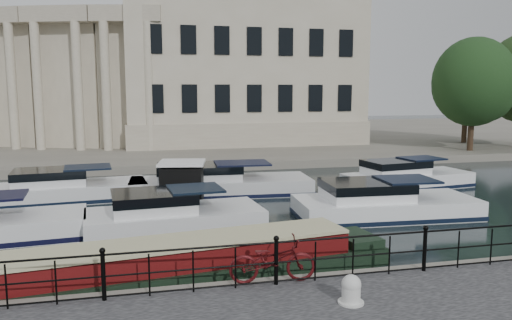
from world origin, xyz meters
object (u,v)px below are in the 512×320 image
Objects in this scene: bicycle at (272,260)px; mooring_bollard at (351,290)px; harbour_hut at (182,187)px; narrowboat at (158,273)px.

bicycle reaches higher than mooring_bollard.
bicycle is 2.10m from mooring_bollard.
mooring_bollard is at bearing -67.18° from harbour_hut.
narrowboat is at bearing 140.63° from mooring_bollard.
harbour_hut is (-1.28, 10.57, -0.16)m from bicycle.
harbour_hut is at bearing 72.86° from narrowboat.
mooring_bollard is 0.05× the size of narrowboat.
narrowboat is at bearing -88.74° from harbour_hut.
narrowboat is (-2.71, 1.78, -0.75)m from bicycle.
bicycle is at bearing -41.28° from narrowboat.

